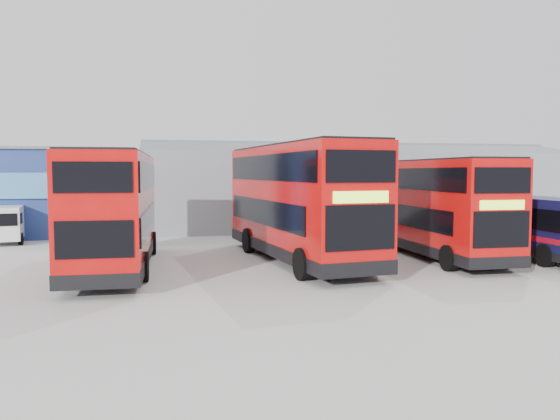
% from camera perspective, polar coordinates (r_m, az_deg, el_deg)
% --- Properties ---
extents(ground_plane, '(120.00, 120.00, 0.00)m').
position_cam_1_polar(ground_plane, '(19.24, 6.74, -7.24)').
color(ground_plane, '#AEAEA9').
rests_on(ground_plane, ground).
extents(office_block, '(12.30, 8.32, 5.12)m').
position_cam_1_polar(office_block, '(36.59, -24.93, 1.81)').
color(office_block, navy).
rests_on(office_block, ground).
extents(maintenance_shed, '(30.50, 12.00, 5.89)m').
position_cam_1_polar(maintenance_shed, '(40.42, 7.95, 2.35)').
color(maintenance_shed, gray).
rests_on(maintenance_shed, ground).
extents(double_decker_left, '(3.01, 10.64, 4.46)m').
position_cam_1_polar(double_decker_left, '(21.77, -16.86, -0.18)').
color(double_decker_left, red).
rests_on(double_decker_left, ground).
extents(double_decker_centre, '(3.98, 11.72, 4.87)m').
position_cam_1_polar(double_decker_centre, '(22.84, 1.81, 0.69)').
color(double_decker_centre, red).
rests_on(double_decker_centre, ground).
extents(double_decker_right, '(2.79, 10.19, 4.28)m').
position_cam_1_polar(double_decker_right, '(25.00, 15.79, 0.16)').
color(double_decker_right, red).
rests_on(double_decker_right, ground).
extents(single_decker_blue, '(2.41, 9.79, 2.65)m').
position_cam_1_polar(single_decker_blue, '(26.62, 24.11, -1.58)').
color(single_decker_blue, '#0D1239').
rests_on(single_decker_blue, ground).
extents(panel_van, '(2.39, 4.67, 1.96)m').
position_cam_1_polar(panel_van, '(32.40, -26.78, -1.12)').
color(panel_van, white).
rests_on(panel_van, ground).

